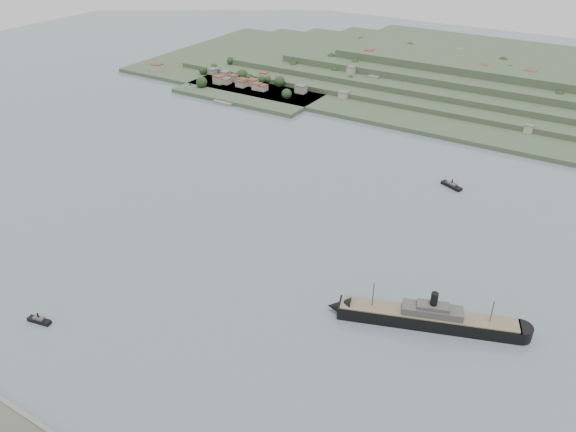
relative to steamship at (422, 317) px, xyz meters
The scene contains 6 objects.
ground 81.89m from the steamship, behind, with size 1400.00×1400.00×0.00m, color slate.
far_peninsula 403.77m from the steamship, 97.62° to the left, with size 760.00×309.00×30.00m.
steamship is the anchor object (origin of this frame).
tugboat 192.76m from the steamship, 148.61° to the right, with size 13.20×5.94×5.75m.
ferry_west 417.54m from the steamship, 146.24° to the left, with size 18.49×5.52×6.89m.
ferry_east 157.81m from the steamship, 102.28° to the left, with size 17.20×11.08×6.28m.
Camera 1 is at (137.86, -225.87, 190.10)m, focal length 35.00 mm.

